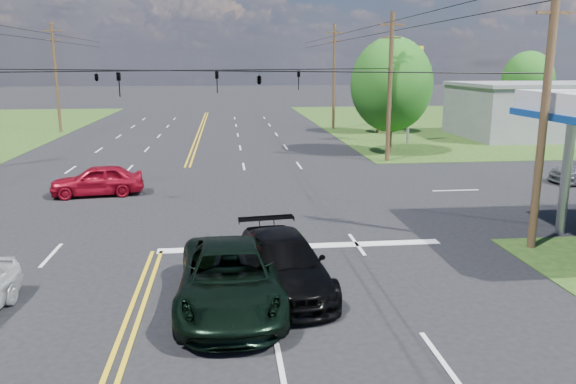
{
  "coord_description": "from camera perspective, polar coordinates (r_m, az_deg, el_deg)",
  "views": [
    {
      "loc": [
        2.47,
        -14.7,
        6.32
      ],
      "look_at": [
        4.75,
        6.0,
        1.53
      ],
      "focal_mm": 35.0,
      "sensor_mm": 36.0,
      "label": 1
    }
  ],
  "objects": [
    {
      "name": "ground",
      "position": [
        27.54,
        -11.27,
        -0.58
      ],
      "size": [
        280.0,
        280.0,
        0.0
      ],
      "primitive_type": "plane",
      "color": "black",
      "rests_on": "ground"
    },
    {
      "name": "grass_ne",
      "position": [
        67.41,
        22.75,
        6.56
      ],
      "size": [
        46.0,
        48.0,
        0.03
      ],
      "primitive_type": "cube",
      "color": "#1D3F14",
      "rests_on": "ground"
    },
    {
      "name": "stop_bar",
      "position": [
        19.9,
        1.35,
        -5.58
      ],
      "size": [
        10.0,
        0.5,
        0.02
      ],
      "primitive_type": "cube",
      "color": "silver",
      "rests_on": "ground"
    },
    {
      "name": "retail_ne",
      "position": [
        54.37,
        24.37,
        7.45
      ],
      "size": [
        14.0,
        10.0,
        4.4
      ],
      "primitive_type": "cube",
      "color": "slate",
      "rests_on": "ground"
    },
    {
      "name": "pole_se",
      "position": [
        20.64,
        24.65,
        7.88
      ],
      "size": [
        1.6,
        0.28,
        9.5
      ],
      "color": "#47351E",
      "rests_on": "ground"
    },
    {
      "name": "pole_ne",
      "position": [
        37.24,
        10.31,
        10.57
      ],
      "size": [
        1.6,
        0.28,
        9.5
      ],
      "color": "#47351E",
      "rests_on": "ground"
    },
    {
      "name": "pole_left_far",
      "position": [
        56.85,
        -22.51,
        10.82
      ],
      "size": [
        1.6,
        0.28,
        10.0
      ],
      "color": "#47351E",
      "rests_on": "ground"
    },
    {
      "name": "pole_right_far",
      "position": [
        55.71,
        4.7,
        11.71
      ],
      "size": [
        1.6,
        0.28,
        10.0
      ],
      "color": "#47351E",
      "rests_on": "ground"
    },
    {
      "name": "span_wire_signals",
      "position": [
        26.81,
        -11.84,
        11.98
      ],
      "size": [
        26.0,
        18.0,
        1.13
      ],
      "color": "black",
      "rests_on": "ground"
    },
    {
      "name": "power_lines",
      "position": [
        24.92,
        -12.57,
        17.9
      ],
      "size": [
        26.04,
        100.0,
        0.64
      ],
      "color": "black",
      "rests_on": "ground"
    },
    {
      "name": "tree_right_a",
      "position": [
        40.4,
        10.47,
        10.67
      ],
      "size": [
        5.7,
        5.7,
        8.18
      ],
      "color": "#47351E",
      "rests_on": "ground"
    },
    {
      "name": "tree_right_b",
      "position": [
        52.64,
        9.32,
        10.48
      ],
      "size": [
        4.94,
        4.94,
        7.09
      ],
      "color": "#47351E",
      "rests_on": "ground"
    },
    {
      "name": "tree_far_r",
      "position": [
        64.9,
        23.17,
        10.35
      ],
      "size": [
        5.32,
        5.32,
        7.63
      ],
      "color": "#47351E",
      "rests_on": "ground"
    },
    {
      "name": "pickup_dkgreen",
      "position": [
        14.99,
        -5.87,
        -8.69
      ],
      "size": [
        2.7,
        5.85,
        1.63
      ],
      "primitive_type": "imported",
      "rotation": [
        0.0,
        0.0,
        0.0
      ],
      "color": "black",
      "rests_on": "ground"
    },
    {
      "name": "suv_black",
      "position": [
        16.07,
        -0.47,
        -7.26
      ],
      "size": [
        2.8,
        5.52,
        1.54
      ],
      "primitive_type": "imported",
      "rotation": [
        0.0,
        0.0,
        0.13
      ],
      "color": "black",
      "rests_on": "ground"
    },
    {
      "name": "sedan_red",
      "position": [
        28.95,
        -18.81,
        1.15
      ],
      "size": [
        4.59,
        2.32,
        1.5
      ],
      "primitive_type": "imported",
      "rotation": [
        0.0,
        0.0,
        -1.44
      ],
      "color": "maroon",
      "rests_on": "ground"
    },
    {
      "name": "polesign_ne",
      "position": [
        46.08,
        12.37,
        12.2
      ],
      "size": [
        2.08,
        0.94,
        7.72
      ],
      "color": "#A5A5AA",
      "rests_on": "ground"
    }
  ]
}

